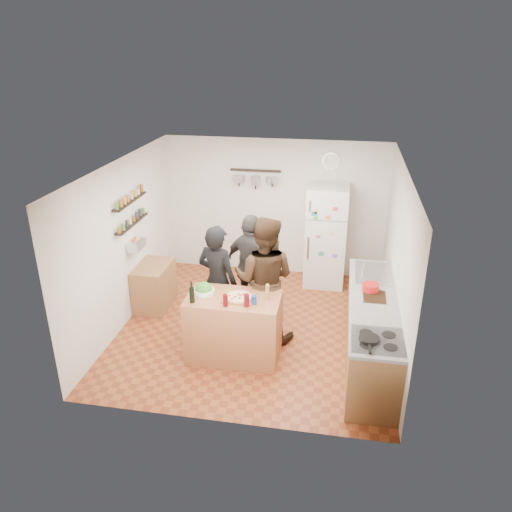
% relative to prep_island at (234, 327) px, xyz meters
% --- Properties ---
extents(room_shell, '(4.20, 4.20, 4.20)m').
position_rel_prep_island_xyz_m(room_shell, '(0.15, 1.16, 0.79)').
color(room_shell, brown).
rests_on(room_shell, ground).
extents(prep_island, '(1.25, 0.72, 0.91)m').
position_rel_prep_island_xyz_m(prep_island, '(0.00, 0.00, 0.00)').
color(prep_island, '#A6633D').
rests_on(prep_island, floor).
extents(pizza_board, '(0.42, 0.34, 0.02)m').
position_rel_prep_island_xyz_m(pizza_board, '(0.08, -0.02, 0.47)').
color(pizza_board, brown).
rests_on(pizza_board, prep_island).
extents(pizza, '(0.34, 0.34, 0.02)m').
position_rel_prep_island_xyz_m(pizza, '(0.08, -0.02, 0.48)').
color(pizza, beige).
rests_on(pizza, pizza_board).
extents(salad_bowl, '(0.29, 0.29, 0.06)m').
position_rel_prep_island_xyz_m(salad_bowl, '(-0.42, 0.05, 0.48)').
color(salad_bowl, white).
rests_on(salad_bowl, prep_island).
extents(wine_bottle, '(0.07, 0.07, 0.21)m').
position_rel_prep_island_xyz_m(wine_bottle, '(-0.50, -0.22, 0.56)').
color(wine_bottle, black).
rests_on(wine_bottle, prep_island).
extents(wine_glass_near, '(0.07, 0.07, 0.16)m').
position_rel_prep_island_xyz_m(wine_glass_near, '(-0.05, -0.24, 0.53)').
color(wine_glass_near, '#510608').
rests_on(wine_glass_near, prep_island).
extents(wine_glass_far, '(0.07, 0.07, 0.17)m').
position_rel_prep_island_xyz_m(wine_glass_far, '(0.22, -0.20, 0.54)').
color(wine_glass_far, '#54070E').
rests_on(wine_glass_far, prep_island).
extents(pepper_mill, '(0.05, 0.05, 0.17)m').
position_rel_prep_island_xyz_m(pepper_mill, '(0.45, 0.05, 0.54)').
color(pepper_mill, '#9E7742').
rests_on(pepper_mill, prep_island).
extents(salt_canister, '(0.07, 0.07, 0.12)m').
position_rel_prep_island_xyz_m(salt_canister, '(0.30, -0.12, 0.51)').
color(salt_canister, navy).
rests_on(salt_canister, prep_island).
extents(person_left, '(0.72, 0.58, 1.71)m').
position_rel_prep_island_xyz_m(person_left, '(-0.36, 0.55, 0.40)').
color(person_left, black).
rests_on(person_left, floor).
extents(person_center, '(0.97, 0.79, 1.87)m').
position_rel_prep_island_xyz_m(person_center, '(0.32, 0.57, 0.48)').
color(person_center, black).
rests_on(person_center, floor).
extents(person_back, '(1.07, 0.85, 1.70)m').
position_rel_prep_island_xyz_m(person_back, '(0.03, 1.10, 0.39)').
color(person_back, '#302D2B').
rests_on(person_back, floor).
extents(counter_run, '(0.63, 2.63, 0.90)m').
position_rel_prep_island_xyz_m(counter_run, '(1.85, 0.22, -0.01)').
color(counter_run, '#9E7042').
rests_on(counter_run, floor).
extents(stove_top, '(0.60, 0.62, 0.02)m').
position_rel_prep_island_xyz_m(stove_top, '(1.85, -0.73, 0.46)').
color(stove_top, white).
rests_on(stove_top, counter_run).
extents(skillet, '(0.24, 0.24, 0.05)m').
position_rel_prep_island_xyz_m(skillet, '(1.75, -0.76, 0.49)').
color(skillet, black).
rests_on(skillet, stove_top).
extents(sink, '(0.50, 0.80, 0.03)m').
position_rel_prep_island_xyz_m(sink, '(1.85, 1.07, 0.46)').
color(sink, silver).
rests_on(sink, counter_run).
extents(cutting_board, '(0.30, 0.40, 0.02)m').
position_rel_prep_island_xyz_m(cutting_board, '(1.85, 0.34, 0.46)').
color(cutting_board, brown).
rests_on(cutting_board, counter_run).
extents(red_bowl, '(0.23, 0.23, 0.09)m').
position_rel_prep_island_xyz_m(red_bowl, '(1.80, 0.52, 0.51)').
color(red_bowl, red).
rests_on(red_bowl, counter_run).
extents(fridge, '(0.70, 0.68, 1.80)m').
position_rel_prep_island_xyz_m(fridge, '(1.10, 2.52, 0.45)').
color(fridge, white).
rests_on(fridge, floor).
extents(wall_clock, '(0.30, 0.03, 0.30)m').
position_rel_prep_island_xyz_m(wall_clock, '(1.10, 2.85, 1.69)').
color(wall_clock, silver).
rests_on(wall_clock, back_wall).
extents(spice_shelf_lower, '(0.12, 1.00, 0.02)m').
position_rel_prep_island_xyz_m(spice_shelf_lower, '(-1.78, 0.97, 1.04)').
color(spice_shelf_lower, black).
rests_on(spice_shelf_lower, left_wall).
extents(spice_shelf_upper, '(0.12, 1.00, 0.02)m').
position_rel_prep_island_xyz_m(spice_shelf_upper, '(-1.78, 0.97, 1.40)').
color(spice_shelf_upper, black).
rests_on(spice_shelf_upper, left_wall).
extents(produce_basket, '(0.18, 0.35, 0.14)m').
position_rel_prep_island_xyz_m(produce_basket, '(-1.75, 0.97, 0.69)').
color(produce_basket, silver).
rests_on(produce_basket, left_wall).
extents(side_table, '(0.50, 0.80, 0.73)m').
position_rel_prep_island_xyz_m(side_table, '(-1.59, 1.15, -0.09)').
color(side_table, '#A06843').
rests_on(side_table, floor).
extents(pot_rack, '(0.90, 0.04, 0.04)m').
position_rel_prep_island_xyz_m(pot_rack, '(-0.20, 2.77, 1.49)').
color(pot_rack, black).
rests_on(pot_rack, back_wall).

